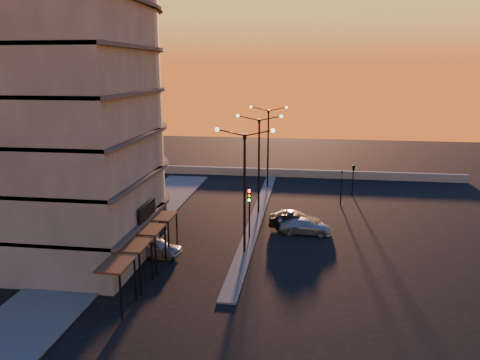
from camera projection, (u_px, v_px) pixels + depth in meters
name	position (u px, v px, depth m)	size (l,w,h in m)	color
ground	(244.00, 253.00, 35.39)	(120.00, 120.00, 0.00)	black
sidewalk_west	(131.00, 228.00, 40.69)	(5.00, 40.00, 0.12)	#4E4E4B
median	(258.00, 213.00, 45.00)	(1.20, 36.00, 0.12)	#4E4E4B
parapet	(287.00, 173.00, 60.01)	(44.00, 0.50, 1.00)	slate
building	(58.00, 92.00, 34.59)	(14.35, 17.08, 25.00)	#615E55
streetlamp_near	(245.00, 181.00, 34.08)	(4.32, 0.32, 9.51)	black
streetlamp_mid	(259.00, 156.00, 43.70)	(4.32, 0.32, 9.51)	black
streetlamp_far	(268.00, 140.00, 53.33)	(4.32, 0.32, 9.51)	black
traffic_light_main	(249.00, 206.00, 37.48)	(0.28, 0.44, 4.25)	black
signal_east_a	(341.00, 187.00, 47.29)	(0.13, 0.16, 3.60)	black
signal_east_b	(354.00, 168.00, 50.65)	(0.42, 1.99, 3.60)	black
car_hatchback	(155.00, 247.00, 34.74)	(1.61, 4.01, 1.37)	#9D9EA4
car_sedan	(295.00, 221.00, 40.50)	(1.56, 4.46, 1.47)	black
car_wagon	(305.00, 226.00, 39.44)	(1.81, 4.45, 1.29)	#9D9FA4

